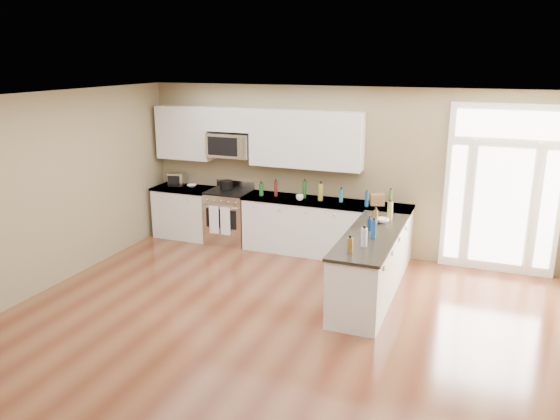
% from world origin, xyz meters
% --- Properties ---
extents(ground, '(8.00, 8.00, 0.00)m').
position_xyz_m(ground, '(0.00, 0.00, 0.00)').
color(ground, '#5B2B19').
extents(room_shell, '(8.00, 8.00, 8.00)m').
position_xyz_m(room_shell, '(0.00, 0.00, 1.71)').
color(room_shell, '#8A7B57').
rests_on(room_shell, ground).
extents(back_cabinet_left, '(1.10, 0.66, 0.94)m').
position_xyz_m(back_cabinet_left, '(-2.87, 3.69, 0.44)').
color(back_cabinet_left, silver).
rests_on(back_cabinet_left, ground).
extents(back_cabinet_right, '(2.85, 0.66, 0.94)m').
position_xyz_m(back_cabinet_right, '(-0.16, 3.69, 0.44)').
color(back_cabinet_right, silver).
rests_on(back_cabinet_right, ground).
extents(peninsula_cabinet, '(0.69, 2.32, 0.94)m').
position_xyz_m(peninsula_cabinet, '(0.93, 2.24, 0.43)').
color(peninsula_cabinet, silver).
rests_on(peninsula_cabinet, ground).
extents(upper_cabinet_left, '(1.04, 0.33, 0.95)m').
position_xyz_m(upper_cabinet_left, '(-2.88, 3.83, 1.93)').
color(upper_cabinet_left, silver).
rests_on(upper_cabinet_left, room_shell).
extents(upper_cabinet_right, '(1.94, 0.33, 0.95)m').
position_xyz_m(upper_cabinet_right, '(-0.57, 3.83, 1.93)').
color(upper_cabinet_right, silver).
rests_on(upper_cabinet_right, room_shell).
extents(upper_cabinet_short, '(0.82, 0.33, 0.40)m').
position_xyz_m(upper_cabinet_short, '(-1.95, 3.83, 2.20)').
color(upper_cabinet_short, silver).
rests_on(upper_cabinet_short, room_shell).
extents(microwave, '(0.78, 0.41, 0.42)m').
position_xyz_m(microwave, '(-1.95, 3.80, 1.76)').
color(microwave, silver).
rests_on(microwave, room_shell).
extents(entry_door, '(1.70, 0.10, 2.60)m').
position_xyz_m(entry_door, '(2.55, 3.95, 1.30)').
color(entry_door, white).
rests_on(entry_door, ground).
extents(kitchen_range, '(0.76, 0.68, 1.08)m').
position_xyz_m(kitchen_range, '(-1.96, 3.69, 0.48)').
color(kitchen_range, silver).
rests_on(kitchen_range, ground).
extents(stockpot, '(0.28, 0.28, 0.18)m').
position_xyz_m(stockpot, '(-2.04, 3.78, 1.04)').
color(stockpot, black).
rests_on(stockpot, kitchen_range).
extents(toaster_oven, '(0.32, 0.27, 0.24)m').
position_xyz_m(toaster_oven, '(-3.05, 3.76, 1.06)').
color(toaster_oven, silver).
rests_on(toaster_oven, back_cabinet_left).
extents(cardboard_box, '(0.26, 0.23, 0.18)m').
position_xyz_m(cardboard_box, '(0.69, 3.75, 1.03)').
color(cardboard_box, brown).
rests_on(cardboard_box, back_cabinet_right).
extents(bowl_left, '(0.23, 0.23, 0.04)m').
position_xyz_m(bowl_left, '(-2.75, 3.78, 0.96)').
color(bowl_left, white).
rests_on(bowl_left, back_cabinet_left).
extents(bowl_peninsula, '(0.20, 0.20, 0.06)m').
position_xyz_m(bowl_peninsula, '(0.96, 2.81, 0.97)').
color(bowl_peninsula, white).
rests_on(bowl_peninsula, peninsula_cabinet).
extents(cup_counter, '(0.13, 0.13, 0.10)m').
position_xyz_m(cup_counter, '(-0.57, 3.57, 0.99)').
color(cup_counter, white).
rests_on(cup_counter, back_cabinet_right).
extents(counter_bottles, '(2.41, 2.43, 0.29)m').
position_xyz_m(counter_bottles, '(0.27, 3.02, 1.06)').
color(counter_bottles, '#19591E').
rests_on(counter_bottles, back_cabinet_right).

